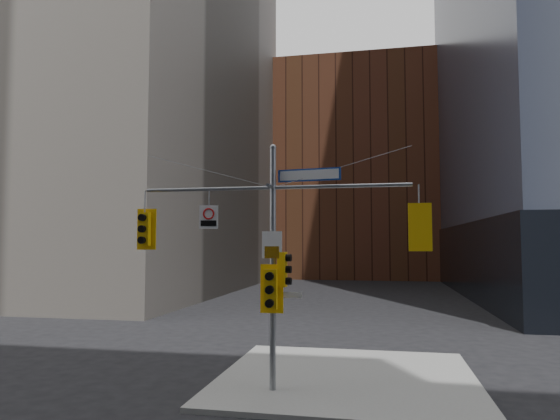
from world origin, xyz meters
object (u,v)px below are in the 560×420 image
at_px(traffic_light_west_arm, 145,229).
at_px(traffic_light_pole_side, 284,269).
at_px(traffic_light_east_arm, 419,227).
at_px(traffic_light_pole_front, 271,289).
at_px(signal_assembly, 273,241).
at_px(street_sign_blade, 309,175).
at_px(regulatory_sign_arm, 209,216).

xyz_separation_m(traffic_light_west_arm, traffic_light_pole_side, (4.40, -0.01, -1.20)).
bearing_deg(traffic_light_west_arm, traffic_light_pole_side, -4.01).
bearing_deg(traffic_light_east_arm, traffic_light_west_arm, -1.90).
distance_m(traffic_light_west_arm, traffic_light_pole_side, 4.56).
bearing_deg(traffic_light_pole_front, signal_assembly, 87.10).
bearing_deg(signal_assembly, traffic_light_east_arm, 0.01).
xyz_separation_m(signal_assembly, traffic_light_pole_front, (-0.00, -0.27, -1.37)).
distance_m(street_sign_blade, regulatory_sign_arm, 3.27).
bearing_deg(signal_assembly, street_sign_blade, 0.18).
relative_size(traffic_light_west_arm, street_sign_blade, 0.68).
xyz_separation_m(traffic_light_west_arm, traffic_light_pole_front, (4.08, -0.28, -1.75)).
height_order(signal_assembly, regulatory_sign_arm, signal_assembly).
distance_m(signal_assembly, street_sign_blade, 2.21).
bearing_deg(street_sign_blade, signal_assembly, -172.16).
relative_size(traffic_light_east_arm, regulatory_sign_arm, 1.86).
xyz_separation_m(traffic_light_east_arm, regulatory_sign_arm, (-6.14, -0.02, 0.37)).
bearing_deg(regulatory_sign_arm, street_sign_blade, -6.58).
relative_size(traffic_light_west_arm, traffic_light_east_arm, 0.97).
xyz_separation_m(traffic_light_pole_side, regulatory_sign_arm, (-2.30, -0.03, 1.57)).
xyz_separation_m(signal_assembly, street_sign_blade, (1.08, 0.00, 1.93)).
bearing_deg(traffic_light_west_arm, traffic_light_pole_front, -7.83).
bearing_deg(traffic_light_pole_side, traffic_light_east_arm, -87.31).
bearing_deg(street_sign_blade, regulatory_sign_arm, -171.90).
height_order(traffic_light_pole_front, regulatory_sign_arm, regulatory_sign_arm).
relative_size(signal_assembly, street_sign_blade, 4.25).
xyz_separation_m(traffic_light_west_arm, traffic_light_east_arm, (8.24, -0.01, 0.00)).
bearing_deg(traffic_light_pole_side, traffic_light_pole_front, 132.80).
height_order(traffic_light_east_arm, traffic_light_pole_side, traffic_light_east_arm).
xyz_separation_m(traffic_light_east_arm, traffic_light_pole_front, (-4.16, -0.27, -1.75)).
bearing_deg(traffic_light_pole_front, traffic_light_pole_side, 37.21).
relative_size(traffic_light_west_arm, traffic_light_pole_side, 1.27).
xyz_separation_m(traffic_light_west_arm, street_sign_blade, (5.16, -0.01, 1.55)).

